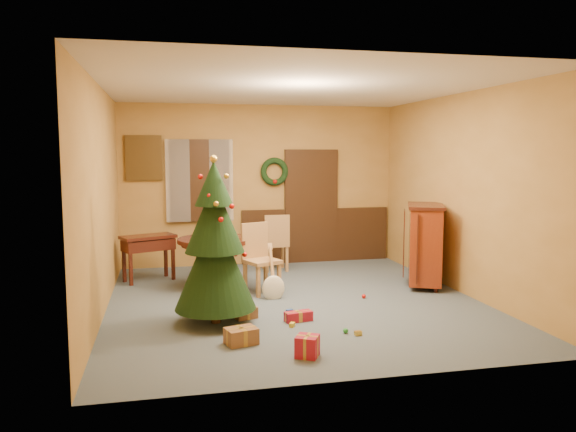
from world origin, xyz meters
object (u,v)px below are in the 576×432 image
object	(u,v)px
sideboard	(425,243)
writing_desk	(148,247)
dining_table	(215,253)
christmas_tree	(215,244)
chair_near	(259,256)

from	to	relation	value
sideboard	writing_desk	bearing A→B (deg)	162.75
writing_desk	dining_table	bearing A→B (deg)	-35.92
dining_table	sideboard	world-z (taller)	sideboard
dining_table	christmas_tree	size ratio (longest dim) A/B	0.55
writing_desk	sideboard	distance (m)	4.33
chair_near	christmas_tree	size ratio (longest dim) A/B	0.51
dining_table	christmas_tree	world-z (taller)	christmas_tree
dining_table	chair_near	world-z (taller)	chair_near
dining_table	christmas_tree	xyz separation A→B (m)	(-0.15, -1.75, 0.42)
writing_desk	chair_near	bearing A→B (deg)	-34.80
writing_desk	sideboard	bearing A→B (deg)	-17.25
chair_near	sideboard	world-z (taller)	sideboard
chair_near	writing_desk	distance (m)	1.94
writing_desk	christmas_tree	bearing A→B (deg)	-71.23
writing_desk	sideboard	xyz separation A→B (m)	(4.14, -1.28, 0.12)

